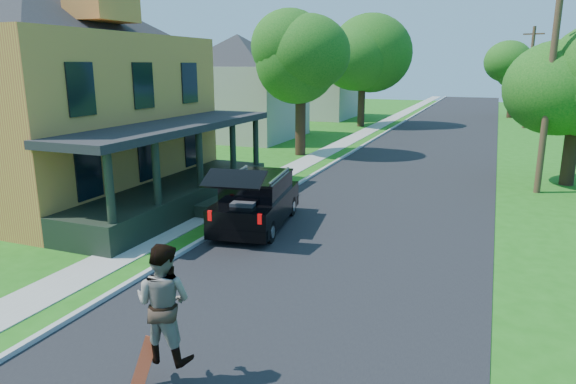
% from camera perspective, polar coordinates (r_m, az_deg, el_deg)
% --- Properties ---
extents(ground, '(140.00, 140.00, 0.00)m').
position_cam_1_polar(ground, '(11.22, 0.21, -13.18)').
color(ground, '#1E6614').
rests_on(ground, ground).
extents(street, '(8.00, 120.00, 0.02)m').
position_cam_1_polar(street, '(29.95, 14.52, 3.67)').
color(street, black).
rests_on(street, ground).
extents(curb, '(0.15, 120.00, 0.12)m').
position_cam_1_polar(curb, '(30.71, 7.01, 4.26)').
color(curb, '#A9AAA4').
rests_on(curb, ground).
extents(sidewalk, '(1.30, 120.00, 0.03)m').
position_cam_1_polar(sidewalk, '(31.14, 4.24, 4.45)').
color(sidewalk, gray).
rests_on(sidewalk, ground).
extents(front_walk, '(6.50, 1.20, 0.03)m').
position_cam_1_polar(front_walk, '(20.82, -18.31, -1.00)').
color(front_walk, gray).
rests_on(front_walk, ground).
extents(main_house, '(15.56, 15.56, 10.10)m').
position_cam_1_polar(main_house, '(22.48, -25.92, 12.10)').
color(main_house, gold).
rests_on(main_house, ground).
extents(neighbor_house_mid, '(12.78, 12.78, 8.30)m').
position_cam_1_polar(neighbor_house_mid, '(37.47, -5.56, 12.47)').
color(neighbor_house_mid, '#9F998D').
rests_on(neighbor_house_mid, ground).
extents(neighbor_house_far, '(12.78, 12.78, 8.30)m').
position_cam_1_polar(neighbor_house_far, '(52.20, 2.73, 12.92)').
color(neighbor_house_far, '#9F998D').
rests_on(neighbor_house_far, ground).
extents(black_suv, '(2.50, 5.01, 2.24)m').
position_cam_1_polar(black_suv, '(16.53, -3.53, -1.01)').
color(black_suv, black).
rests_on(black_suv, ground).
extents(skateboarder, '(1.02, 0.82, 1.99)m').
position_cam_1_polar(skateboarder, '(8.67, -13.68, -11.84)').
color(skateboarder, black).
rests_on(skateboarder, ground).
extents(skateboard, '(0.33, 0.43, 0.84)m').
position_cam_1_polar(skateboard, '(9.10, -15.65, -17.87)').
color(skateboard, '#A22E0D').
rests_on(skateboard, ground).
extents(tree_left_mid, '(5.87, 5.99, 8.55)m').
position_cam_1_polar(tree_left_mid, '(29.76, 1.41, 15.28)').
color(tree_left_mid, black).
rests_on(tree_left_mid, ground).
extents(tree_left_far, '(8.60, 8.39, 10.20)m').
position_cam_1_polar(tree_left_far, '(44.49, 8.30, 15.75)').
color(tree_left_far, black).
rests_on(tree_left_far, ground).
extents(tree_right_far, '(5.42, 5.51, 7.85)m').
position_cam_1_polar(tree_right_far, '(55.92, 23.85, 12.99)').
color(tree_right_far, black).
rests_on(tree_right_far, ground).
extents(utility_pole_near, '(1.62, 0.27, 8.93)m').
position_cam_1_polar(utility_pole_near, '(22.95, 27.13, 11.19)').
color(utility_pole_near, '#44341F').
rests_on(utility_pole_near, ground).
extents(utility_pole_far, '(1.57, 0.51, 8.10)m').
position_cam_1_polar(utility_pole_far, '(46.95, 25.22, 11.53)').
color(utility_pole_far, '#44341F').
rests_on(utility_pole_far, ground).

